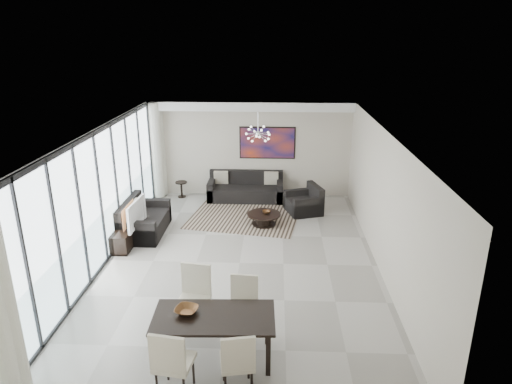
# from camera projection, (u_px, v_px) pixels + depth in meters

# --- Properties ---
(room_shell) EXTENTS (6.00, 9.00, 2.90)m
(room_shell) POSITION_uv_depth(u_px,v_px,m) (261.00, 202.00, 9.51)
(room_shell) COLOR #A8A39B
(room_shell) RESTS_ON ground
(window_wall) EXTENTS (0.37, 8.95, 2.90)m
(window_wall) POSITION_uv_depth(u_px,v_px,m) (104.00, 198.00, 9.64)
(window_wall) COLOR silver
(window_wall) RESTS_ON floor
(soffit) EXTENTS (5.98, 0.40, 0.26)m
(soffit) POSITION_uv_depth(u_px,v_px,m) (250.00, 106.00, 13.14)
(soffit) COLOR white
(soffit) RESTS_ON room_shell
(painting) EXTENTS (1.68, 0.04, 0.98)m
(painting) POSITION_uv_depth(u_px,v_px,m) (267.00, 143.00, 13.65)
(painting) COLOR #B03718
(painting) RESTS_ON room_shell
(chandelier) EXTENTS (0.66, 0.66, 0.71)m
(chandelier) POSITION_uv_depth(u_px,v_px,m) (258.00, 134.00, 11.57)
(chandelier) COLOR silver
(chandelier) RESTS_ON room_shell
(rug) EXTENTS (3.21, 2.66, 0.01)m
(rug) POSITION_uv_depth(u_px,v_px,m) (244.00, 217.00, 12.46)
(rug) COLOR black
(rug) RESTS_ON floor
(coffee_table) EXTENTS (0.88, 0.88, 0.31)m
(coffee_table) POSITION_uv_depth(u_px,v_px,m) (264.00, 218.00, 11.94)
(coffee_table) COLOR black
(coffee_table) RESTS_ON floor
(bowl_coffee) EXTENTS (0.22, 0.22, 0.07)m
(bowl_coffee) POSITION_uv_depth(u_px,v_px,m) (266.00, 212.00, 11.91)
(bowl_coffee) COLOR brown
(bowl_coffee) RESTS_ON coffee_table
(sofa_main) EXTENTS (2.24, 0.92, 0.81)m
(sofa_main) POSITION_uv_depth(u_px,v_px,m) (246.00, 190.00, 13.76)
(sofa_main) COLOR black
(sofa_main) RESTS_ON floor
(loveseat) EXTENTS (0.96, 1.70, 0.85)m
(loveseat) POSITION_uv_depth(u_px,v_px,m) (143.00, 222.00, 11.43)
(loveseat) COLOR black
(loveseat) RESTS_ON floor
(armchair) EXTENTS (1.11, 1.14, 0.77)m
(armchair) POSITION_uv_depth(u_px,v_px,m) (305.00, 203.00, 12.74)
(armchair) COLOR black
(armchair) RESTS_ON floor
(side_table) EXTENTS (0.36, 0.36, 0.49)m
(side_table) POSITION_uv_depth(u_px,v_px,m) (181.00, 187.00, 13.90)
(side_table) COLOR black
(side_table) RESTS_ON floor
(tv_console) EXTENTS (0.40, 1.42, 0.44)m
(tv_console) POSITION_uv_depth(u_px,v_px,m) (127.00, 234.00, 10.89)
(tv_console) COLOR black
(tv_console) RESTS_ON floor
(television) EXTENTS (0.21, 1.11, 0.63)m
(television) POSITION_uv_depth(u_px,v_px,m) (132.00, 213.00, 10.71)
(television) COLOR gray
(television) RESTS_ON tv_console
(dining_table) EXTENTS (1.87, 0.99, 0.76)m
(dining_table) POSITION_uv_depth(u_px,v_px,m) (214.00, 321.00, 6.87)
(dining_table) COLOR black
(dining_table) RESTS_ON floor
(dining_chair_sw) EXTENTS (0.57, 0.57, 1.08)m
(dining_chair_sw) POSITION_uv_depth(u_px,v_px,m) (171.00, 360.00, 6.13)
(dining_chair_sw) COLOR beige
(dining_chair_sw) RESTS_ON floor
(dining_chair_se) EXTENTS (0.54, 0.54, 1.01)m
(dining_chair_se) POSITION_uv_depth(u_px,v_px,m) (238.00, 359.00, 6.21)
(dining_chair_se) COLOR beige
(dining_chair_se) RESTS_ON floor
(dining_chair_nw) EXTENTS (0.59, 0.59, 1.12)m
(dining_chair_nw) POSITION_uv_depth(u_px,v_px,m) (195.00, 292.00, 7.70)
(dining_chair_nw) COLOR beige
(dining_chair_nw) RESTS_ON floor
(dining_chair_ne) EXTENTS (0.50, 0.50, 1.01)m
(dining_chair_ne) POSITION_uv_depth(u_px,v_px,m) (244.00, 301.00, 7.57)
(dining_chair_ne) COLOR beige
(dining_chair_ne) RESTS_ON floor
(bowl_dining) EXTENTS (0.41, 0.41, 0.08)m
(bowl_dining) POSITION_uv_depth(u_px,v_px,m) (186.00, 310.00, 6.91)
(bowl_dining) COLOR brown
(bowl_dining) RESTS_ON dining_table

